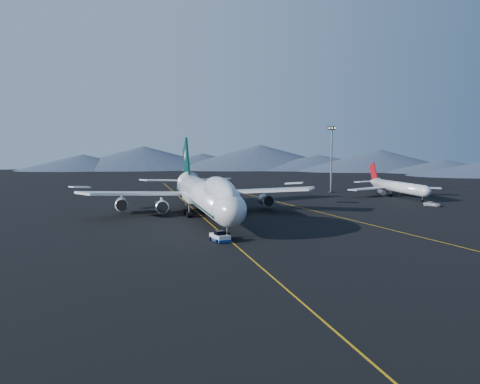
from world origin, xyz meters
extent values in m
plane|color=black|center=(0.00, 0.00, 0.00)|extent=(500.00, 500.00, 0.00)
cube|color=#D0980C|center=(0.00, 0.00, 0.01)|extent=(0.25, 220.00, 0.01)
cube|color=#D0980C|center=(30.00, 10.00, 0.01)|extent=(28.08, 198.09, 0.01)
cone|color=#3E4B60|center=(-40.81, 231.43, 6.00)|extent=(100.00, 100.00, 12.00)
cone|color=#3E4B60|center=(36.76, 232.11, 6.00)|extent=(100.00, 100.00, 12.00)
cone|color=#3E4B60|center=(110.33, 207.49, 6.00)|extent=(100.00, 100.00, 12.00)
cone|color=#3E4B60|center=(171.87, 160.27, 6.00)|extent=(100.00, 100.00, 12.00)
cylinder|color=silver|center=(0.00, 0.00, 5.60)|extent=(6.50, 56.00, 6.50)
ellipsoid|color=silver|center=(0.00, -28.00, 5.60)|extent=(6.50, 10.40, 6.50)
ellipsoid|color=silver|center=(0.00, -18.50, 8.10)|extent=(5.13, 25.16, 5.85)
cube|color=black|center=(0.00, -30.00, 6.80)|extent=(3.60, 1.61, 1.29)
cone|color=silver|center=(0.00, 33.00, 6.40)|extent=(6.50, 12.00, 6.50)
cube|color=#033028|center=(0.00, 1.00, 4.70)|extent=(6.24, 60.00, 1.10)
cube|color=silver|center=(0.00, 5.50, 4.50)|extent=(7.50, 13.00, 1.60)
cube|color=silver|center=(-14.50, 11.50, 5.20)|extent=(30.62, 23.28, 2.83)
cube|color=silver|center=(14.50, 11.50, 5.20)|extent=(30.62, 23.28, 2.83)
cylinder|color=slate|center=(-9.50, 7.50, 2.40)|extent=(2.90, 5.50, 2.90)
cylinder|color=slate|center=(-19.00, 14.00, 2.40)|extent=(2.90, 5.50, 2.90)
cylinder|color=slate|center=(9.50, 7.50, 2.40)|extent=(2.90, 5.50, 2.90)
cylinder|color=slate|center=(19.00, 14.00, 2.40)|extent=(2.90, 5.50, 2.90)
cube|color=#033028|center=(0.00, 32.00, 11.40)|extent=(0.55, 14.11, 15.94)
cube|color=silver|center=(-7.50, 34.50, 6.80)|extent=(12.39, 9.47, 0.98)
cube|color=silver|center=(7.50, 34.50, 6.80)|extent=(12.39, 9.47, 0.98)
cylinder|color=black|center=(0.00, -26.50, 0.55)|extent=(0.90, 1.10, 1.10)
cube|color=silver|center=(-1.96, -29.50, 0.79)|extent=(3.23, 4.99, 1.15)
cube|color=navy|center=(-1.96, -29.50, 0.37)|extent=(3.38, 5.22, 0.52)
cube|color=black|center=(-1.96, -29.50, 1.62)|extent=(1.99, 1.99, 0.94)
cylinder|color=silver|center=(69.82, 33.60, 3.32)|extent=(3.50, 29.50, 3.50)
ellipsoid|color=silver|center=(69.82, 18.85, 3.32)|extent=(3.50, 4.90, 3.50)
cone|color=silver|center=(69.82, 51.12, 3.69)|extent=(3.50, 6.45, 3.50)
cube|color=silver|center=(60.61, 38.21, 2.58)|extent=(15.48, 10.45, 0.32)
cube|color=silver|center=(79.04, 38.21, 2.58)|extent=(15.48, 10.45, 0.32)
cylinder|color=slate|center=(64.75, 35.91, 1.47)|extent=(1.75, 3.23, 1.75)
cylinder|color=slate|center=(74.89, 35.91, 1.47)|extent=(1.75, 3.23, 1.75)
cube|color=maroon|center=(69.82, 51.58, 7.19)|extent=(0.32, 6.29, 7.43)
imported|color=silver|center=(66.35, 9.10, 0.65)|extent=(4.65, 4.95, 1.30)
cylinder|color=black|center=(54.71, 54.26, 0.18)|extent=(2.17, 2.17, 0.36)
cylinder|color=slate|center=(54.71, 54.26, 11.31)|extent=(0.63, 0.63, 22.62)
cube|color=black|center=(54.71, 54.26, 22.89)|extent=(2.90, 0.72, 1.09)
camera|label=1|loc=(-20.18, -123.81, 18.13)|focal=40.00mm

